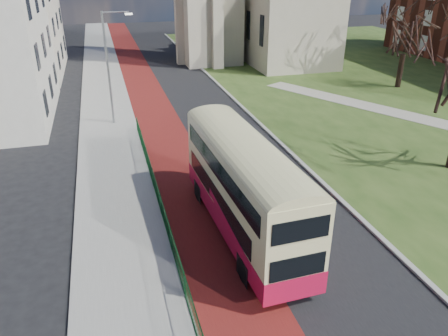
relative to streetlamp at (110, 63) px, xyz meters
name	(u,v)px	position (x,y,z in m)	size (l,w,h in m)	color
ground	(244,252)	(4.35, -18.00, -4.59)	(160.00, 160.00, 0.00)	black
road_carriageway	(187,110)	(5.85, 2.00, -4.59)	(9.00, 120.00, 0.01)	black
bus_lane	(154,112)	(3.15, 2.00, -4.59)	(3.40, 120.00, 0.01)	#591414
pavement_west	(106,116)	(-0.65, 2.00, -4.53)	(4.00, 120.00, 0.12)	gray
kerb_west	(132,114)	(1.35, 2.00, -4.53)	(0.25, 120.00, 0.13)	#999993
kerb_east	(233,98)	(10.45, 4.00, -4.53)	(0.25, 80.00, 0.13)	#999993
grass_green	(422,84)	(30.35, 4.00, -4.57)	(40.00, 80.00, 0.04)	#2D491A
pedestrian_railing	(161,204)	(1.40, -14.00, -4.04)	(0.07, 24.00, 1.12)	#0E3D1B
street_block_far	(6,19)	(-9.65, 20.00, 1.17)	(10.30, 16.30, 11.50)	beige
streetlamp	(110,63)	(0.00, 0.00, 0.00)	(2.13, 0.18, 8.00)	gray
bus	(244,184)	(4.74, -16.57, -2.12)	(2.82, 10.45, 4.33)	#B41036
winter_tree_far	(408,27)	(27.17, 3.57, 1.07)	(5.83, 5.83, 8.14)	black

